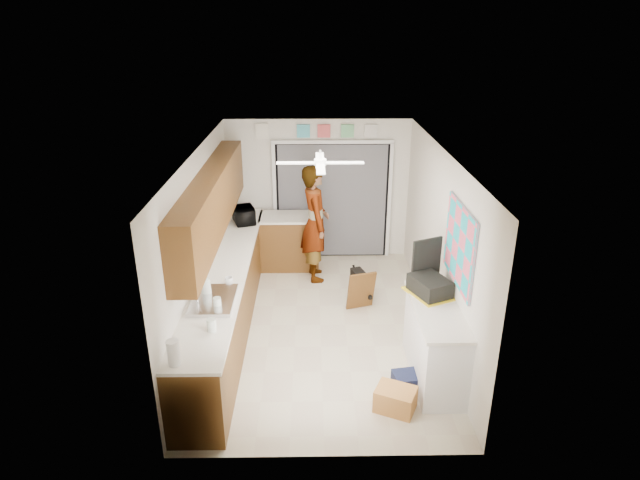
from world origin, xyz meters
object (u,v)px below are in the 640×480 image
object	(u,v)px
soap_bottle	(206,284)
paper_towel_roll	(173,353)
man	(315,223)
dog	(360,283)
suitcase	(430,286)
microwave	(244,215)
navy_crate	(407,381)
cup	(229,280)
cardboard_box	(395,399)

from	to	relation	value
soap_bottle	paper_towel_roll	xyz separation A→B (m)	(-0.06, -1.40, -0.02)
man	dog	world-z (taller)	man
suitcase	microwave	bearing A→B (deg)	111.11
navy_crate	dog	bearing A→B (deg)	99.05
man	dog	distance (m)	1.22
cup	paper_towel_roll	distance (m)	1.75
soap_bottle	navy_crate	world-z (taller)	soap_bottle
cardboard_box	soap_bottle	bearing A→B (deg)	156.43
microwave	soap_bottle	xyz separation A→B (m)	(-0.16, -2.54, 0.03)
cup	suitcase	distance (m)	2.51
microwave	navy_crate	world-z (taller)	microwave
microwave	paper_towel_roll	size ratio (longest dim) A/B	1.77
paper_towel_roll	suitcase	world-z (taller)	paper_towel_roll
cardboard_box	navy_crate	world-z (taller)	cardboard_box
suitcase	cardboard_box	world-z (taller)	suitcase
suitcase	man	distance (m)	2.76
paper_towel_roll	microwave	bearing A→B (deg)	86.74
soap_bottle	dog	size ratio (longest dim) A/B	0.53
cup	dog	size ratio (longest dim) A/B	0.19
microwave	suitcase	bearing A→B (deg)	-153.16
microwave	man	size ratio (longest dim) A/B	0.24
paper_towel_roll	man	xyz separation A→B (m)	(1.39, 3.80, -0.10)
suitcase	navy_crate	bearing A→B (deg)	-141.96
cardboard_box	dog	distance (m)	2.68
microwave	cup	world-z (taller)	microwave
paper_towel_roll	suitcase	bearing A→B (deg)	27.01
microwave	navy_crate	size ratio (longest dim) A/B	1.45
soap_bottle	cardboard_box	xyz separation A→B (m)	(2.20, -0.96, -0.96)
cardboard_box	navy_crate	bearing A→B (deg)	61.94
paper_towel_roll	dog	world-z (taller)	paper_towel_roll
soap_bottle	paper_towel_roll	distance (m)	1.40
cup	navy_crate	world-z (taller)	cup
soap_bottle	cup	bearing A→B (deg)	55.71
cardboard_box	microwave	bearing A→B (deg)	120.16
soap_bottle	navy_crate	distance (m)	2.66
man	dog	size ratio (longest dim) A/B	3.32
microwave	cardboard_box	distance (m)	4.16
paper_towel_roll	man	world-z (taller)	man
suitcase	man	world-z (taller)	man
microwave	cardboard_box	size ratio (longest dim) A/B	1.09
soap_bottle	cup	xyz separation A→B (m)	(0.22, 0.32, -0.11)
suitcase	cup	bearing A→B (deg)	148.80
man	microwave	bearing A→B (deg)	74.09
microwave	navy_crate	bearing A→B (deg)	-162.96
microwave	man	distance (m)	1.18
paper_towel_roll	dog	size ratio (longest dim) A/B	0.45
suitcase	dog	size ratio (longest dim) A/B	0.83
paper_towel_roll	navy_crate	world-z (taller)	paper_towel_roll
cup	paper_towel_roll	bearing A→B (deg)	-99.33
microwave	cup	size ratio (longest dim) A/B	4.32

